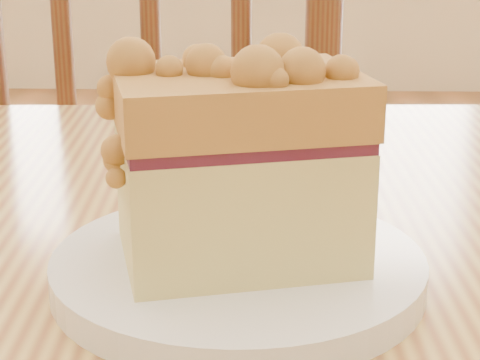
% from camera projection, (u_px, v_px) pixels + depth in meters
% --- Properties ---
extents(cafe_chair_main, '(0.49, 0.49, 1.02)m').
position_uv_depth(cafe_chair_main, '(183.00, 234.00, 1.14)').
color(cafe_chair_main, '#583418').
rests_on(cafe_chair_main, ground).
extents(plate, '(0.20, 0.20, 0.02)m').
position_uv_depth(plate, '(238.00, 270.00, 0.45)').
color(plate, white).
rests_on(plate, cafe_table_main).
extents(cake_slice, '(0.15, 0.12, 0.12)m').
position_uv_depth(cake_slice, '(238.00, 156.00, 0.43)').
color(cake_slice, '#F2DF89').
rests_on(cake_slice, plate).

